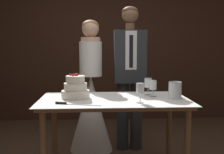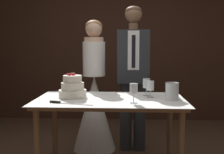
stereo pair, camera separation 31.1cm
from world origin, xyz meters
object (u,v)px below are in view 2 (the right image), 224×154
(tiered_cake, at_px, (73,88))
(bride, at_px, (94,103))
(wine_glass_near, at_px, (134,89))
(wine_glass_middle, at_px, (150,86))
(wine_glass_far, at_px, (146,84))
(cake_table, at_px, (110,108))
(hurricane_candle, at_px, (172,92))
(groom, at_px, (133,71))
(cake_knife, at_px, (63,103))

(tiered_cake, bearing_deg, bride, 79.53)
(tiered_cake, relative_size, wine_glass_near, 1.53)
(wine_glass_middle, relative_size, wine_glass_far, 0.95)
(tiered_cake, bearing_deg, cake_table, -7.89)
(hurricane_candle, height_order, groom, groom)
(cake_knife, relative_size, wine_glass_near, 2.27)
(cake_table, xyz_separation_m, tiered_cake, (-0.38, 0.05, 0.19))
(wine_glass_far, distance_m, bride, 0.92)
(cake_knife, height_order, hurricane_candle, hurricane_candle)
(tiered_cake, bearing_deg, hurricane_candle, -4.35)
(cake_knife, bearing_deg, tiered_cake, 97.71)
(hurricane_candle, bearing_deg, cake_table, 177.92)
(tiered_cake, bearing_deg, groom, 49.60)
(tiered_cake, bearing_deg, wine_glass_middle, 1.81)
(hurricane_candle, bearing_deg, tiered_cake, 175.65)
(cake_knife, relative_size, wine_glass_far, 2.28)
(cake_table, relative_size, wine_glass_far, 8.07)
(cake_table, relative_size, hurricane_candle, 8.74)
(tiered_cake, height_order, wine_glass_near, tiered_cake)
(wine_glass_near, bearing_deg, wine_glass_middle, 58.98)
(wine_glass_near, xyz_separation_m, wine_glass_middle, (0.17, 0.29, -0.02))
(cake_table, distance_m, bride, 0.83)
(wine_glass_near, xyz_separation_m, bride, (-0.47, 1.00, -0.34))
(wine_glass_far, bearing_deg, hurricane_candle, -42.01)
(wine_glass_far, distance_m, groom, 0.62)
(wine_glass_middle, distance_m, wine_glass_far, 0.11)
(wine_glass_middle, bearing_deg, cake_table, -169.00)
(tiered_cake, xyz_separation_m, wine_glass_near, (0.60, -0.26, 0.04))
(hurricane_candle, distance_m, groom, 0.89)
(bride, bearing_deg, wine_glass_middle, -47.86)
(cake_table, height_order, tiered_cake, tiered_cake)
(cake_knife, distance_m, wine_glass_far, 0.90)
(cake_knife, bearing_deg, wine_glass_middle, 35.99)
(bride, bearing_deg, wine_glass_near, -64.92)
(cake_table, distance_m, groom, 0.87)
(wine_glass_middle, height_order, hurricane_candle, wine_glass_middle)
(wine_glass_middle, relative_size, hurricane_candle, 1.02)
(hurricane_candle, height_order, bride, bride)
(wine_glass_middle, xyz_separation_m, bride, (-0.64, 0.71, -0.32))
(tiered_cake, distance_m, bride, 0.80)
(cake_table, xyz_separation_m, bride, (-0.24, 0.79, -0.11))
(tiered_cake, bearing_deg, wine_glass_far, 10.05)
(cake_knife, bearing_deg, wine_glass_near, 17.30)
(bride, bearing_deg, cake_table, -72.75)
(groom, bearing_deg, wine_glass_near, -91.20)
(wine_glass_near, relative_size, wine_glass_far, 1.01)
(cake_knife, distance_m, wine_glass_middle, 0.88)
(wine_glass_near, height_order, bride, bride)
(hurricane_candle, bearing_deg, wine_glass_near, -152.97)
(wine_glass_far, bearing_deg, cake_table, -153.28)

